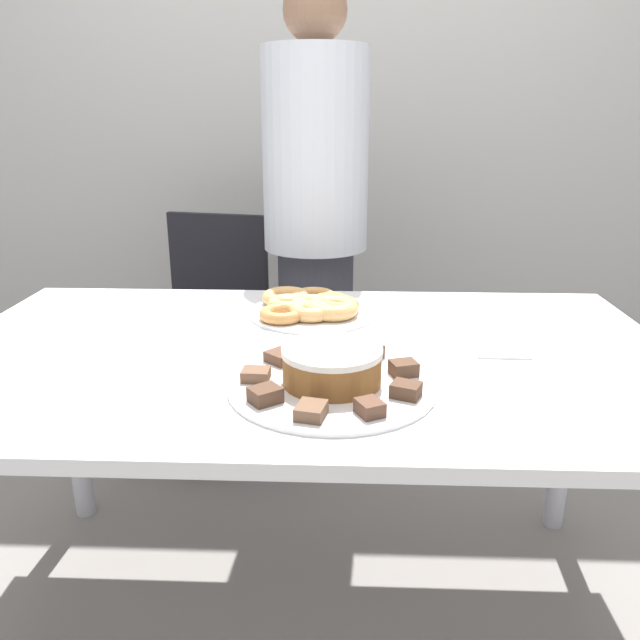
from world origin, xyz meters
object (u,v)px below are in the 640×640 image
Objects in this scene: person_standing at (316,230)px; napkin at (501,351)px; frosted_cake at (332,365)px; plate_donuts at (311,312)px; plate_cake at (332,385)px; office_chair_left at (207,342)px.

person_standing is 0.94m from napkin.
frosted_cake is at bearing -151.56° from napkin.
napkin is at bearing -30.85° from plate_donuts.
napkin is at bearing -61.41° from person_standing.
plate_cake is 0.04m from frosted_cake.
frosted_cake is at bearing -54.37° from office_chair_left.
napkin is (0.37, 0.20, -0.00)m from plate_cake.
napkin is (0.86, -0.91, 0.33)m from office_chair_left.
plate_cake is at bearing -85.60° from person_standing.
person_standing is at bearing 94.40° from frosted_cake.
office_chair_left is 0.86m from plate_donuts.
office_chair_left is (-0.42, 0.10, -0.45)m from person_standing.
person_standing is 0.62m from office_chair_left.
frosted_cake is (0.50, -1.11, 0.37)m from office_chair_left.
plate_donuts reaches higher than napkin.
plate_cake and plate_donuts have the same top height.
office_chair_left is at bearing 133.37° from napkin.
plate_donuts is at bearing -88.48° from person_standing.
person_standing reaches higher than plate_donuts.
napkin is at bearing -35.06° from office_chair_left.
office_chair_left is 1.30m from napkin.
plate_cake is 0.46m from plate_donuts.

